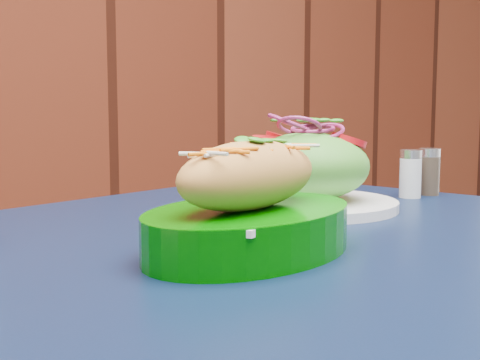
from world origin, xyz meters
TOP-DOWN VIEW (x-y plane):
  - cafe_table at (-0.07, 1.71)m, footprint 0.91×0.91m
  - banh_mi_basket at (-0.16, 1.70)m, footprint 0.27×0.21m
  - salad_plate at (0.05, 1.85)m, footprint 0.23×0.23m
  - salt_shaker at (0.24, 1.82)m, footprint 0.03×0.03m
  - pepper_shaker at (0.29, 1.82)m, footprint 0.03×0.03m

SIDE VIEW (x-z plane):
  - cafe_table at x=-0.07m, z-range 0.29..1.04m
  - salt_shaker at x=0.24m, z-range 0.75..0.82m
  - pepper_shaker at x=0.29m, z-range 0.75..0.82m
  - banh_mi_basket at x=-0.16m, z-range 0.74..0.85m
  - salad_plate at x=0.05m, z-range 0.74..0.86m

